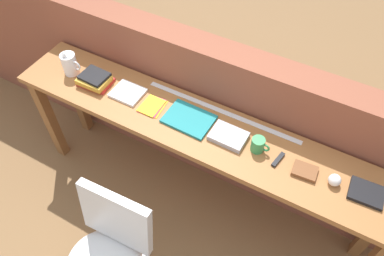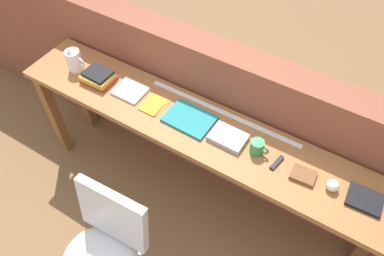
{
  "view_description": "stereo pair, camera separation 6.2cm",
  "coord_description": "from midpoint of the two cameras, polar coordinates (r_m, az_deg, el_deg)",
  "views": [
    {
      "loc": [
        0.68,
        -0.97,
        2.6
      ],
      "look_at": [
        0.0,
        0.25,
        0.9
      ],
      "focal_mm": 35.0,
      "sensor_mm": 36.0,
      "label": 1
    },
    {
      "loc": [
        0.73,
        -0.94,
        2.6
      ],
      "look_at": [
        0.0,
        0.25,
        0.9
      ],
      "focal_mm": 35.0,
      "sensor_mm": 36.0,
      "label": 2
    }
  ],
  "objects": [
    {
      "name": "book_stack_leftmost",
      "position": [
        2.55,
        -13.45,
        7.58
      ],
      "size": [
        0.22,
        0.17,
        0.08
      ],
      "color": "red",
      "rests_on": "sideboard"
    },
    {
      "name": "ground_plane",
      "position": [
        2.86,
        -2.07,
        -14.94
      ],
      "size": [
        40.0,
        40.0,
        0.0
      ],
      "primitive_type": "plane",
      "color": "brown"
    },
    {
      "name": "sports_ball_small",
      "position": [
        2.1,
        21.47,
        -8.17
      ],
      "size": [
        0.07,
        0.07,
        0.07
      ],
      "primitive_type": "sphere",
      "color": "silver",
      "rests_on": "sideboard"
    },
    {
      "name": "leather_journal_brown",
      "position": [
        2.11,
        17.38,
        -6.9
      ],
      "size": [
        0.14,
        0.11,
        0.02
      ],
      "primitive_type": "cube",
      "rotation": [
        0.0,
        0.0,
        0.08
      ],
      "color": "brown",
      "rests_on": "sideboard"
    },
    {
      "name": "magazine_cycling",
      "position": [
        2.45,
        -8.69,
        5.62
      ],
      "size": [
        0.2,
        0.17,
        0.02
      ],
      "primitive_type": "cube",
      "rotation": [
        0.0,
        0.0,
        -0.0
      ],
      "color": "white",
      "rests_on": "sideboard"
    },
    {
      "name": "mug",
      "position": [
        2.12,
        10.75,
        -2.9
      ],
      "size": [
        0.11,
        0.08,
        0.09
      ],
      "color": "#338C4C",
      "rests_on": "sideboard"
    },
    {
      "name": "ruler_metal_back_edge",
      "position": [
        2.32,
        5.49,
        2.39
      ],
      "size": [
        1.03,
        0.03,
        0.0
      ],
      "primitive_type": "cube",
      "color": "silver",
      "rests_on": "sideboard"
    },
    {
      "name": "chair_white_moulded",
      "position": [
        2.28,
        -12.39,
        -17.05
      ],
      "size": [
        0.46,
        0.47,
        0.89
      ],
      "color": "silver",
      "rests_on": "ground"
    },
    {
      "name": "book_open_centre",
      "position": [
        2.26,
        0.39,
        1.4
      ],
      "size": [
        0.29,
        0.22,
        0.02
      ],
      "primitive_type": "cube",
      "rotation": [
        0.0,
        0.0,
        -0.03
      ],
      "color": "#19757A",
      "rests_on": "sideboard"
    },
    {
      "name": "pitcher_white",
      "position": [
        2.65,
        -16.85,
        9.83
      ],
      "size": [
        0.14,
        0.1,
        0.18
      ],
      "color": "white",
      "rests_on": "sideboard"
    },
    {
      "name": "sideboard",
      "position": [
        2.35,
        1.39,
        -1.68
      ],
      "size": [
        2.5,
        0.44,
        0.88
      ],
      "color": "#996033",
      "rests_on": "ground"
    },
    {
      "name": "brick_wall_back",
      "position": [
        2.65,
        5.07,
        1.48
      ],
      "size": [
        6.0,
        0.2,
        1.21
      ],
      "primitive_type": "cube",
      "color": "brown",
      "rests_on": "ground"
    },
    {
      "name": "book_grey_hardcover",
      "position": [
        2.17,
        6.33,
        -1.44
      ],
      "size": [
        0.21,
        0.15,
        0.03
      ],
      "primitive_type": "cube",
      "rotation": [
        0.0,
        0.0,
        -0.02
      ],
      "color": "#9E9EA3",
      "rests_on": "sideboard"
    },
    {
      "name": "book_repair_rightmost",
      "position": [
        2.15,
        25.6,
        -9.84
      ],
      "size": [
        0.18,
        0.15,
        0.02
      ],
      "primitive_type": "cube",
      "rotation": [
        0.0,
        0.0,
        0.05
      ],
      "color": "black",
      "rests_on": "sideboard"
    },
    {
      "name": "multitool_folded",
      "position": [
        2.13,
        13.62,
        -5.17
      ],
      "size": [
        0.04,
        0.11,
        0.02
      ],
      "primitive_type": "cube",
      "rotation": [
        0.0,
        0.0,
        -0.19
      ],
      "color": "black",
      "rests_on": "sideboard"
    },
    {
      "name": "pamphlet_pile_colourful",
      "position": [
        2.35,
        -5.07,
        3.52
      ],
      "size": [
        0.15,
        0.17,
        0.01
      ],
      "color": "orange",
      "rests_on": "sideboard"
    }
  ]
}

